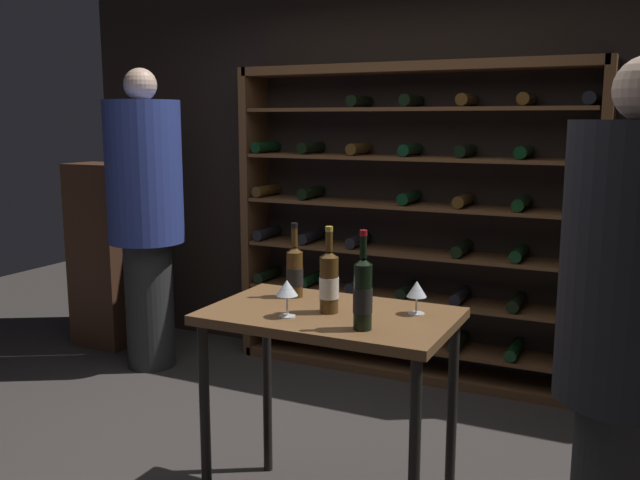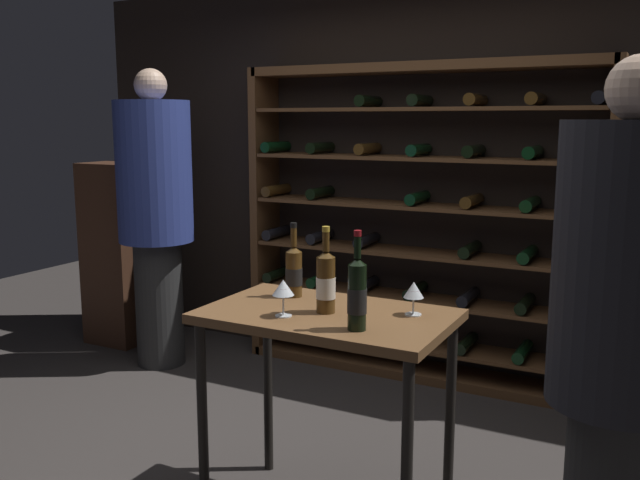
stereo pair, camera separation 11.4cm
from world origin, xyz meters
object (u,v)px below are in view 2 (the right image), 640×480
Objects in this scene: wine_bottle_gold_foil at (326,281)px; wine_glass_stemmed_right at (414,291)px; wine_bottle_black_capsule at (294,271)px; person_guest_blue_shirt at (621,333)px; person_bystander_red_print at (155,206)px; wine_bottle_red_label at (357,294)px; wine_rack at (419,226)px; wine_glass_stemmed_left at (283,289)px; tasting_table at (327,340)px; display_cabinet at (117,254)px.

wine_bottle_gold_foil is 2.59× the size of wine_glass_stemmed_right.
person_guest_blue_shirt is at bearing -13.26° from wine_bottle_black_capsule.
person_guest_blue_shirt is at bearing -19.90° from wine_glass_stemmed_right.
person_bystander_red_print is 5.40× the size of wine_bottle_red_label.
wine_rack reaches higher than wine_glass_stemmed_left.
wine_glass_stemmed_left is (-0.13, -0.14, 0.23)m from tasting_table.
wine_rack is 1.86m from wine_bottle_gold_foil.
display_cabinet is (-3.71, 1.62, -0.36)m from person_guest_blue_shirt.
person_bystander_red_print reaches higher than wine_bottle_red_label.
person_bystander_red_print is 1.08× the size of person_guest_blue_shirt.
tasting_table is at bearing -32.02° from wine_bottle_black_capsule.
person_bystander_red_print reaches higher than person_guest_blue_shirt.
wine_bottle_black_capsule reaches higher than wine_glass_stemmed_right.
wine_bottle_gold_foil is at bearing -82.08° from wine_rack.
tasting_table is 2.83× the size of wine_bottle_gold_foil.
person_bystander_red_print is (-1.95, 1.20, 0.32)m from tasting_table.
display_cabinet is 2.69m from wine_bottle_black_capsule.
wine_rack is at bearing 109.00° from wine_glass_stemmed_right.
wine_bottle_red_label is 2.52× the size of wine_glass_stemmed_left.
wine_glass_stemmed_right is at bearing -6.43° from person_guest_blue_shirt.
wine_glass_stemmed_left is (-0.13, -0.13, -0.02)m from wine_bottle_gold_foil.
wine_bottle_black_capsule is at bearing 0.21° from person_guest_blue_shirt.
wine_bottle_black_capsule is at bearing 145.97° from wine_bottle_gold_foil.
wine_rack is 1.81m from person_bystander_red_print.
wine_bottle_red_label is (2.79, -1.62, 0.38)m from display_cabinet.
display_cabinet reaches higher than wine_bottle_black_capsule.
wine_glass_stemmed_left is 1.09× the size of wine_glass_stemmed_right.
tasting_table is 2.67× the size of wine_bottle_red_label.
person_guest_blue_shirt is 5.33× the size of wine_bottle_gold_foil.
tasting_table is 7.33× the size of wine_glass_stemmed_right.
wine_glass_stemmed_left is at bearing 12.24° from person_guest_blue_shirt.
wine_glass_stemmed_right is at bearing 29.73° from wine_glass_stemmed_left.
person_bystander_red_print reaches higher than wine_glass_stemmed_left.
person_bystander_red_print is 2.00m from wine_bottle_black_capsule.
display_cabinet is 3.22m from wine_glass_stemmed_right.
person_bystander_red_print is at bearing 154.58° from wine_glass_stemmed_right.
person_bystander_red_print reaches higher than wine_glass_stemmed_right.
wine_bottle_red_label is at bearing -30.19° from display_cabinet.
wine_bottle_gold_foil is at bearing -158.56° from wine_glass_stemmed_right.
person_bystander_red_print is 0.80m from display_cabinet.
wine_rack is 17.47× the size of wine_glass_stemmed_right.
person_guest_blue_shirt is (3.08, -1.37, -0.08)m from person_bystander_red_print.
tasting_table is 6.71× the size of wine_glass_stemmed_left.
tasting_table is 2.96m from display_cabinet.
wine_bottle_gold_foil is 0.30m from wine_bottle_black_capsule.
person_guest_blue_shirt reaches higher than wine_bottle_red_label.
tasting_table is 0.30m from wine_glass_stemmed_left.
wine_glass_stemmed_left is at bearing -86.20° from wine_rack.
tasting_table is (0.26, -1.83, -0.21)m from wine_rack.
display_cabinet is at bearing 46.59° from person_bystander_red_print.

